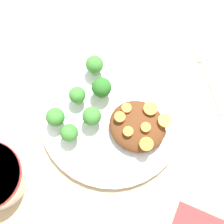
# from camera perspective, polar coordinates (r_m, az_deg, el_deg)

# --- Properties ---
(ground_plane) EXTENTS (4.00, 4.00, 0.00)m
(ground_plane) POSITION_cam_1_polar(r_m,az_deg,el_deg) (0.62, 0.00, -0.88)
(ground_plane) COLOR tan
(plate) EXTENTS (0.28, 0.28, 0.02)m
(plate) POSITION_cam_1_polar(r_m,az_deg,el_deg) (0.61, 0.00, -0.60)
(plate) COLOR white
(plate) RESTS_ON ground_plane
(stew_mound) EXTENTS (0.10, 0.11, 0.03)m
(stew_mound) POSITION_cam_1_polar(r_m,az_deg,el_deg) (0.58, 4.64, -2.62)
(stew_mound) COLOR #5B3319
(stew_mound) RESTS_ON plate
(broccoli_floret_0) EXTENTS (0.04, 0.04, 0.05)m
(broccoli_floret_0) POSITION_cam_1_polar(r_m,az_deg,el_deg) (0.57, -3.70, -0.80)
(broccoli_floret_0) COLOR #7FA85B
(broccoli_floret_0) RESTS_ON plate
(broccoli_floret_1) EXTENTS (0.04, 0.04, 0.05)m
(broccoli_floret_1) POSITION_cam_1_polar(r_m,az_deg,el_deg) (0.59, -1.91, 4.43)
(broccoli_floret_1) COLOR #759E51
(broccoli_floret_1) RESTS_ON plate
(broccoli_floret_2) EXTENTS (0.04, 0.04, 0.05)m
(broccoli_floret_2) POSITION_cam_1_polar(r_m,az_deg,el_deg) (0.61, -3.19, 8.57)
(broccoli_floret_2) COLOR #7FA85B
(broccoli_floret_2) RESTS_ON plate
(broccoli_floret_3) EXTENTS (0.03, 0.03, 0.05)m
(broccoli_floret_3) POSITION_cam_1_polar(r_m,az_deg,el_deg) (0.57, -7.81, -3.83)
(broccoli_floret_3) COLOR #7FA85B
(broccoli_floret_3) RESTS_ON plate
(broccoli_floret_4) EXTENTS (0.04, 0.04, 0.05)m
(broccoli_floret_4) POSITION_cam_1_polar(r_m,az_deg,el_deg) (0.58, -10.28, -0.97)
(broccoli_floret_4) COLOR #7FA85B
(broccoli_floret_4) RESTS_ON plate
(broccoli_floret_5) EXTENTS (0.03, 0.03, 0.05)m
(broccoli_floret_5) POSITION_cam_1_polar(r_m,az_deg,el_deg) (0.59, -6.34, 3.01)
(broccoli_floret_5) COLOR #7FA85B
(broccoli_floret_5) RESTS_ON plate
(carrot_slice_0) EXTENTS (0.02, 0.02, 0.00)m
(carrot_slice_0) POSITION_cam_1_polar(r_m,az_deg,el_deg) (0.57, 2.68, 0.75)
(carrot_slice_0) COLOR orange
(carrot_slice_0) RESTS_ON stew_mound
(carrot_slice_1) EXTENTS (0.02, 0.02, 0.01)m
(carrot_slice_1) POSITION_cam_1_polar(r_m,az_deg,el_deg) (0.56, 6.31, -5.84)
(carrot_slice_1) COLOR orange
(carrot_slice_1) RESTS_ON stew_mound
(carrot_slice_2) EXTENTS (0.02, 0.02, 0.01)m
(carrot_slice_2) POSITION_cam_1_polar(r_m,az_deg,el_deg) (0.56, 2.97, -3.58)
(carrot_slice_2) COLOR orange
(carrot_slice_2) RESTS_ON stew_mound
(carrot_slice_3) EXTENTS (0.03, 0.03, 0.01)m
(carrot_slice_3) POSITION_cam_1_polar(r_m,az_deg,el_deg) (0.57, 7.03, 0.62)
(carrot_slice_3) COLOR orange
(carrot_slice_3) RESTS_ON stew_mound
(carrot_slice_4) EXTENTS (0.02, 0.02, 0.01)m
(carrot_slice_4) POSITION_cam_1_polar(r_m,az_deg,el_deg) (0.56, 1.46, -0.92)
(carrot_slice_4) COLOR orange
(carrot_slice_4) RESTS_ON stew_mound
(carrot_slice_5) EXTENTS (0.03, 0.03, 0.01)m
(carrot_slice_5) POSITION_cam_1_polar(r_m,az_deg,el_deg) (0.57, 9.64, -1.53)
(carrot_slice_5) COLOR orange
(carrot_slice_5) RESTS_ON stew_mound
(carrot_slice_6) EXTENTS (0.02, 0.02, 0.01)m
(carrot_slice_6) POSITION_cam_1_polar(r_m,az_deg,el_deg) (0.56, 6.09, -2.96)
(carrot_slice_6) COLOR orange
(carrot_slice_6) RESTS_ON stew_mound
(fork) EXTENTS (0.14, 0.13, 0.01)m
(fork) POSITION_cam_1_polar(r_m,az_deg,el_deg) (0.68, 16.85, 7.71)
(fork) COLOR silver
(fork) RESTS_ON ground_plane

